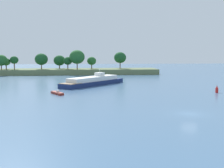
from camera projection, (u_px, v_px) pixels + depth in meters
ground_plane at (190, 114)px, 49.62m from camera, size 400.00×400.00×0.00m
treeline_island at (68, 68)px, 135.68m from camera, size 78.62×14.11×10.83m
white_riverboat at (93, 81)px, 91.52m from camera, size 20.11×22.04×5.11m
small_motorboat at (57, 93)px, 72.29m from camera, size 3.52×5.16×1.05m
channel_buoy_red at (217, 89)px, 74.86m from camera, size 0.70×0.70×1.90m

